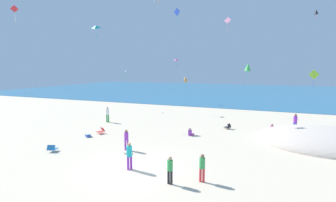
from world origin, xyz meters
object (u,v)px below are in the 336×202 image
at_px(person_5, 126,138).
at_px(kite_blue, 177,12).
at_px(person_0, 107,113).
at_px(kite_lime, 314,75).
at_px(kite_pink, 228,21).
at_px(kite_orange, 186,80).
at_px(kite_magenta, 176,60).
at_px(person_2, 170,168).
at_px(person_6, 190,133).
at_px(beach_chair_near_camera, 52,148).
at_px(kite_white, 126,71).
at_px(beach_chair_mid_beach, 228,127).
at_px(person_4, 272,128).
at_px(beach_chair_far_left, 101,131).
at_px(person_7, 295,121).
at_px(kite_green, 248,67).
at_px(person_1, 129,154).
at_px(cooler_box, 88,135).
at_px(person_3, 202,166).
at_px(kite_red, 14,10).
at_px(kite_teal, 96,27).
at_px(kite_black, 316,12).

bearing_deg(person_5, kite_blue, 161.20).
xyz_separation_m(person_0, person_5, (6.74, -7.18, -0.12)).
bearing_deg(kite_lime, kite_pink, 165.26).
xyz_separation_m(kite_orange, kite_pink, (4.95, 1.32, 7.38)).
relative_size(person_5, kite_magenta, 1.08).
distance_m(person_2, person_6, 9.19).
distance_m(kite_lime, kite_blue, 19.21).
height_order(person_2, kite_orange, kite_orange).
relative_size(beach_chair_near_camera, kite_white, 0.77).
relative_size(beach_chair_mid_beach, beach_chair_near_camera, 0.96).
relative_size(beach_chair_mid_beach, person_4, 1.10).
height_order(person_0, kite_blue, kite_blue).
relative_size(beach_chair_mid_beach, beach_chair_far_left, 0.90).
bearing_deg(kite_pink, person_7, -41.10).
bearing_deg(person_0, kite_lime, 91.82).
height_order(beach_chair_near_camera, person_2, person_2).
distance_m(person_6, kite_green, 11.16).
bearing_deg(person_1, cooler_box, -170.03).
distance_m(beach_chair_mid_beach, kite_blue, 18.82).
xyz_separation_m(beach_chair_near_camera, person_3, (10.87, -0.57, 0.59)).
xyz_separation_m(person_2, kite_red, (-16.54, 4.77, 10.20)).
relative_size(cooler_box, kite_teal, 0.46).
relative_size(beach_chair_far_left, person_0, 0.46).
bearing_deg(kite_pink, person_5, -105.60).
distance_m(person_6, kite_magenta, 22.70).
xyz_separation_m(beach_chair_mid_beach, kite_green, (1.36, 5.03, 5.81)).
distance_m(person_7, kite_teal, 21.91).
bearing_deg(cooler_box, person_7, 26.58).
distance_m(person_2, kite_white, 24.28).
xyz_separation_m(beach_chair_far_left, person_6, (7.72, 2.35, -0.01)).
relative_size(kite_orange, kite_black, 1.88).
bearing_deg(kite_green, kite_teal, -154.52).
xyz_separation_m(person_1, kite_magenta, (-7.00, 28.10, 6.54)).
height_order(kite_red, kite_white, kite_red).
bearing_deg(kite_white, kite_black, -2.14).
height_order(person_0, person_2, person_0).
xyz_separation_m(person_1, kite_green, (5.48, 16.80, 5.12)).
bearing_deg(kite_white, kite_orange, -1.62).
distance_m(beach_chair_mid_beach, kite_white, 17.56).
xyz_separation_m(person_5, kite_orange, (-0.30, 15.32, 3.50)).
xyz_separation_m(person_2, kite_pink, (-0.09, 20.30, 10.91)).
height_order(kite_green, kite_blue, kite_blue).
height_order(cooler_box, kite_black, kite_black).
distance_m(beach_chair_near_camera, kite_black, 27.52).
xyz_separation_m(kite_lime, kite_magenta, (-19.01, 11.05, 2.25)).
relative_size(person_6, kite_white, 0.70).
bearing_deg(kite_green, person_6, -115.96).
relative_size(person_3, person_6, 2.20).
height_order(beach_chair_far_left, person_5, person_5).
xyz_separation_m(kite_green, kite_red, (-19.21, -12.84, 4.98)).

